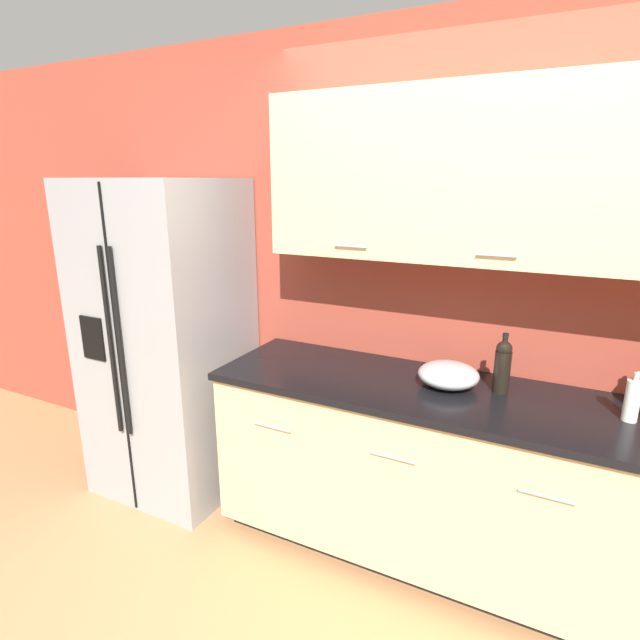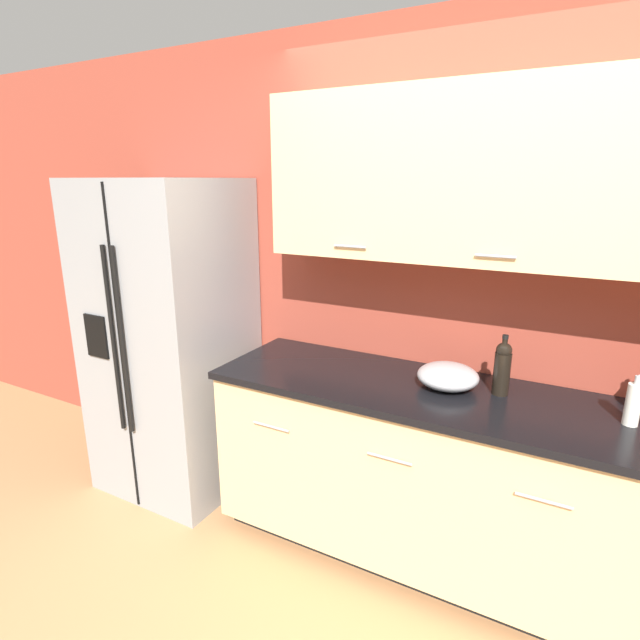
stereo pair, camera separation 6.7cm
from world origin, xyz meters
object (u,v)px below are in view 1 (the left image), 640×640
soap_dispenser (632,400)px  refrigerator (167,341)px  mixing_bowl (448,375)px  wine_bottle (503,365)px

soap_dispenser → refrigerator: bearing=-178.2°
soap_dispenser → mixing_bowl: bearing=178.0°
wine_bottle → mixing_bowl: wine_bottle is taller
refrigerator → soap_dispenser: size_ratio=8.90×
refrigerator → mixing_bowl: 1.64m
wine_bottle → soap_dispenser: size_ratio=1.32×
refrigerator → wine_bottle: 1.87m
wine_bottle → refrigerator: bearing=-175.9°
refrigerator → mixing_bowl: refrigerator is taller
wine_bottle → soap_dispenser: 0.50m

